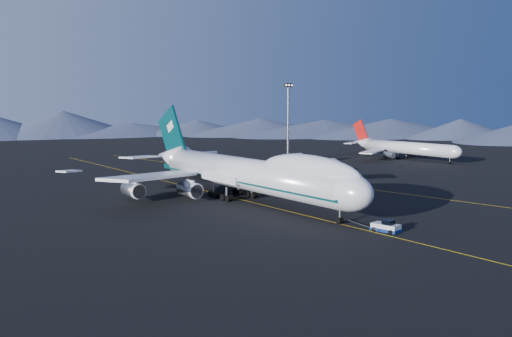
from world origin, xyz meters
TOP-DOWN VIEW (x-y plane):
  - ground at (0.00, 0.00)m, footprint 500.00×500.00m
  - taxiway_line_main at (0.00, 0.00)m, footprint 0.25×220.00m
  - taxiway_line_side at (30.00, 10.00)m, footprint 28.08×198.09m
  - boeing_747 at (0.00, 0.03)m, footprint 59.62×72.43m
  - pushback_tug at (1.78, -34.91)m, footprint 3.20×4.83m
  - second_jet at (92.16, 35.53)m, footprint 41.76×47.18m
  - service_van at (35.13, 15.76)m, footprint 5.07×6.03m
  - floodlight_mast at (54.14, 52.78)m, footprint 3.22×2.42m

SIDE VIEW (x-z plane):
  - ground at x=0.00m, z-range 0.00..0.00m
  - taxiway_line_main at x=0.00m, z-range 0.01..0.01m
  - taxiway_line_side at x=30.00m, z-range 0.01..0.01m
  - pushback_tug at x=1.78m, z-range -0.36..1.59m
  - service_van at x=35.13m, z-range 0.00..1.53m
  - second_jet at x=92.16m, z-range -2.65..10.78m
  - boeing_747 at x=0.00m, z-range -3.87..15.50m
  - floodlight_mast at x=54.14m, z-range 0.17..26.24m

